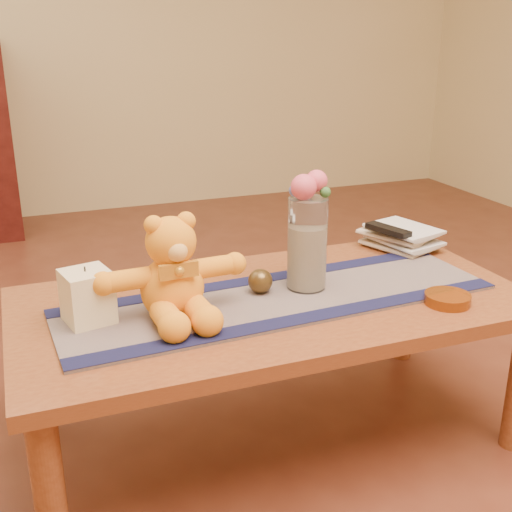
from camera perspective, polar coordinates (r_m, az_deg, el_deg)
name	(u,v)px	position (r m, az deg, el deg)	size (l,w,h in m)	color
floor	(272,436)	(2.01, 1.38, -15.57)	(5.50, 5.50, 0.00)	#522417
coffee_table_top	(273,305)	(1.80, 1.49, -4.31)	(1.40, 0.70, 0.04)	brown
table_leg_fl	(50,495)	(1.55, -17.70, -19.38)	(0.07, 0.07, 0.41)	brown
table_leg_bl	(34,369)	(2.04, -18.96, -9.40)	(0.07, 0.07, 0.41)	brown
table_leg_br	(405,305)	(2.41, 12.97, -4.25)	(0.07, 0.07, 0.41)	brown
persian_runner	(279,299)	(1.78, 2.08, -3.80)	(1.20, 0.35, 0.01)	#16193F
runner_border_near	(304,318)	(1.66, 4.28, -5.45)	(1.20, 0.06, 0.00)	#121436
runner_border_far	(258,279)	(1.90, 0.16, -2.06)	(1.20, 0.06, 0.00)	#121436
teddy_bear	(171,268)	(1.65, -7.45, -1.02)	(0.37, 0.31, 0.25)	orange
pillar_candle	(87,296)	(1.67, -14.61, -3.45)	(0.11, 0.11, 0.13)	#F4E5B4
candle_wick	(85,269)	(1.64, -14.83, -1.11)	(0.00, 0.00, 0.01)	black
glass_vase	(307,244)	(1.80, 4.52, 1.08)	(0.11, 0.11, 0.26)	silver
potpourri_fill	(307,257)	(1.82, 4.49, -0.09)	(0.09, 0.09, 0.18)	beige
rose_left	(304,187)	(1.74, 4.21, 6.06)	(0.07, 0.07, 0.07)	#DD4E66
rose_right	(316,181)	(1.77, 5.34, 6.60)	(0.06, 0.06, 0.06)	#DD4E66
blue_flower_back	(307,185)	(1.79, 4.47, 6.24)	(0.04, 0.04, 0.04)	#5564B8
blue_flower_side	(295,190)	(1.77, 3.49, 5.78)	(0.04, 0.04, 0.04)	#5564B8
leaf_sprig	(325,192)	(1.76, 6.11, 5.60)	(0.03, 0.03, 0.03)	#33662D
bronze_ball	(260,281)	(1.79, 0.38, -2.22)	(0.07, 0.07, 0.07)	#4C3819
book_bottom	(384,251)	(2.17, 11.21, 0.47)	(0.17, 0.22, 0.02)	beige
book_lower	(387,245)	(2.17, 11.41, 0.94)	(0.16, 0.22, 0.02)	beige
book_upper	(383,240)	(2.16, 11.11, 1.41)	(0.17, 0.22, 0.02)	beige
book_top	(387,234)	(2.16, 11.42, 1.91)	(0.16, 0.22, 0.02)	beige
tv_remote	(388,230)	(2.14, 11.54, 2.28)	(0.04, 0.16, 0.02)	black
amber_dish	(448,299)	(1.82, 16.49, -3.64)	(0.12, 0.12, 0.03)	#BF5914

